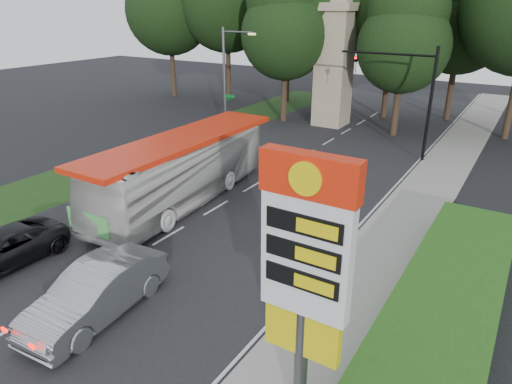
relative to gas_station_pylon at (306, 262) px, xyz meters
The scene contains 15 objects.
ground 10.41m from the gas_station_pylon, 167.77° to the right, with size 120.00×120.00×0.00m, color black.
road_surface 14.30m from the gas_station_pylon, 132.60° to the left, with size 14.00×80.00×0.02m, color black.
sidewalk_right 10.95m from the gas_station_pylon, 94.00° to the left, with size 3.00×80.00×0.12m, color gray.
grass_verge_left 25.01m from the gas_station_pylon, 139.44° to the left, with size 5.00×50.00×0.02m, color #193814.
hedge 7.49m from the gas_station_pylon, 69.05° to the left, with size 3.00×14.00×1.20m, color #255215.
gas_station_pylon is the anchor object (origin of this frame).
traffic_signal_mast 22.29m from the gas_station_pylon, 99.09° to the left, with size 6.10×0.35×7.20m.
streetlight_signs 25.74m from the gas_station_pylon, 128.96° to the left, with size 2.75×0.98×8.00m.
monument 30.17m from the gas_station_pylon, 111.80° to the left, with size 3.00×3.00×10.05m.
tree_east_near 35.54m from the gas_station_pylon, 95.22° to the left, with size 8.12×8.12×15.95m.
tree_monument_left 31.28m from the gas_station_pylon, 119.37° to the left, with size 7.28×7.28×14.30m.
tree_monument_right 28.32m from the gas_station_pylon, 101.71° to the left, with size 6.72×6.72×13.20m.
transit_bus 14.54m from the gas_station_pylon, 141.30° to the left, with size 2.86×12.21×3.40m, color silver.
sedan_silver 8.23m from the gas_station_pylon, behind, with size 1.85×5.30×1.74m, color #9DA0A5.
suv_charcoal 13.58m from the gas_station_pylon, behind, with size 2.32×5.03×1.40m, color black.
Camera 1 is at (12.70, -5.62, 9.49)m, focal length 32.00 mm.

